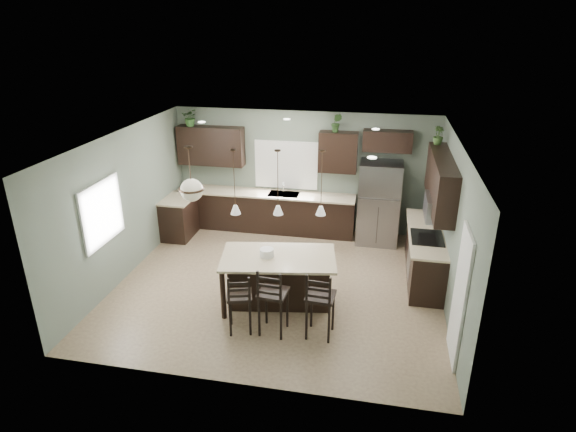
# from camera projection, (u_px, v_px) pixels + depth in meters

# --- Properties ---
(ground) EXTENTS (6.00, 6.00, 0.00)m
(ground) POSITION_uv_depth(u_px,v_px,m) (279.00, 284.00, 9.16)
(ground) COLOR #9E8466
(ground) RESTS_ON ground
(pantry_door) EXTENTS (0.04, 0.82, 2.04)m
(pantry_door) POSITION_uv_depth(u_px,v_px,m) (460.00, 297.00, 6.84)
(pantry_door) COLOR white
(pantry_door) RESTS_ON ground
(window_back) EXTENTS (1.35, 0.02, 1.00)m
(window_back) POSITION_uv_depth(u_px,v_px,m) (286.00, 165.00, 11.12)
(window_back) COLOR white
(window_back) RESTS_ON room_shell
(window_left) EXTENTS (0.02, 1.10, 1.00)m
(window_left) POSITION_uv_depth(u_px,v_px,m) (101.00, 213.00, 8.38)
(window_left) COLOR white
(window_left) RESTS_ON room_shell
(left_return_cabs) EXTENTS (0.60, 0.90, 0.90)m
(left_return_cabs) POSITION_uv_depth(u_px,v_px,m) (179.00, 218.00, 11.01)
(left_return_cabs) COLOR black
(left_return_cabs) RESTS_ON ground
(left_return_countertop) EXTENTS (0.66, 0.96, 0.04)m
(left_return_countertop) POSITION_uv_depth(u_px,v_px,m) (178.00, 199.00, 10.83)
(left_return_countertop) COLOR beige
(left_return_countertop) RESTS_ON left_return_cabs
(back_lower_cabs) EXTENTS (4.20, 0.60, 0.90)m
(back_lower_cabs) POSITION_uv_depth(u_px,v_px,m) (265.00, 212.00, 11.36)
(back_lower_cabs) COLOR black
(back_lower_cabs) RESTS_ON ground
(back_countertop) EXTENTS (4.20, 0.66, 0.04)m
(back_countertop) POSITION_uv_depth(u_px,v_px,m) (265.00, 193.00, 11.17)
(back_countertop) COLOR beige
(back_countertop) RESTS_ON back_lower_cabs
(sink_inset) EXTENTS (0.70, 0.45, 0.01)m
(sink_inset) POSITION_uv_depth(u_px,v_px,m) (284.00, 194.00, 11.08)
(sink_inset) COLOR gray
(sink_inset) RESTS_ON back_countertop
(faucet) EXTENTS (0.02, 0.02, 0.28)m
(faucet) POSITION_uv_depth(u_px,v_px,m) (283.00, 189.00, 11.00)
(faucet) COLOR silver
(faucet) RESTS_ON back_countertop
(back_upper_left) EXTENTS (1.55, 0.34, 0.90)m
(back_upper_left) POSITION_uv_depth(u_px,v_px,m) (211.00, 146.00, 11.14)
(back_upper_left) COLOR black
(back_upper_left) RESTS_ON room_shell
(back_upper_right) EXTENTS (0.85, 0.34, 0.90)m
(back_upper_right) POSITION_uv_depth(u_px,v_px,m) (338.00, 152.00, 10.62)
(back_upper_right) COLOR black
(back_upper_right) RESTS_ON room_shell
(fridge_header) EXTENTS (1.05, 0.34, 0.45)m
(fridge_header) POSITION_uv_depth(u_px,v_px,m) (387.00, 141.00, 10.31)
(fridge_header) COLOR black
(fridge_header) RESTS_ON room_shell
(right_lower_cabs) EXTENTS (0.60, 2.35, 0.90)m
(right_lower_cabs) POSITION_uv_depth(u_px,v_px,m) (424.00, 255.00, 9.30)
(right_lower_cabs) COLOR black
(right_lower_cabs) RESTS_ON ground
(right_countertop) EXTENTS (0.66, 2.35, 0.04)m
(right_countertop) POSITION_uv_depth(u_px,v_px,m) (426.00, 233.00, 9.13)
(right_countertop) COLOR beige
(right_countertop) RESTS_ON right_lower_cabs
(cooktop) EXTENTS (0.58, 0.75, 0.02)m
(cooktop) POSITION_uv_depth(u_px,v_px,m) (427.00, 237.00, 8.87)
(cooktop) COLOR black
(cooktop) RESTS_ON right_countertop
(wall_oven_front) EXTENTS (0.01, 0.72, 0.60)m
(wall_oven_front) POSITION_uv_depth(u_px,v_px,m) (409.00, 260.00, 9.11)
(wall_oven_front) COLOR gray
(wall_oven_front) RESTS_ON right_lower_cabs
(right_upper_cabs) EXTENTS (0.34, 2.35, 0.90)m
(right_upper_cabs) POSITION_uv_depth(u_px,v_px,m) (441.00, 182.00, 8.71)
(right_upper_cabs) COLOR black
(right_upper_cabs) RESTS_ON room_shell
(microwave) EXTENTS (0.40, 0.75, 0.40)m
(microwave) POSITION_uv_depth(u_px,v_px,m) (437.00, 207.00, 8.62)
(microwave) COLOR gray
(microwave) RESTS_ON right_upper_cabs
(refrigerator) EXTENTS (0.90, 0.74, 1.85)m
(refrigerator) POSITION_uv_depth(u_px,v_px,m) (379.00, 203.00, 10.57)
(refrigerator) COLOR gray
(refrigerator) RESTS_ON ground
(kitchen_island) EXTENTS (2.09, 1.40, 0.92)m
(kitchen_island) POSITION_uv_depth(u_px,v_px,m) (279.00, 280.00, 8.38)
(kitchen_island) COLOR black
(kitchen_island) RESTS_ON ground
(serving_dish) EXTENTS (0.24, 0.24, 0.14)m
(serving_dish) POSITION_uv_depth(u_px,v_px,m) (267.00, 253.00, 8.18)
(serving_dish) COLOR white
(serving_dish) RESTS_ON kitchen_island
(bar_stool_left) EXTENTS (0.49, 0.49, 1.06)m
(bar_stool_left) POSITION_uv_depth(u_px,v_px,m) (240.00, 302.00, 7.62)
(bar_stool_left) COLOR black
(bar_stool_left) RESTS_ON ground
(bar_stool_center) EXTENTS (0.47, 0.47, 1.18)m
(bar_stool_center) POSITION_uv_depth(u_px,v_px,m) (273.00, 300.00, 7.56)
(bar_stool_center) COLOR black
(bar_stool_center) RESTS_ON ground
(bar_stool_right) EXTENTS (0.46, 0.46, 1.17)m
(bar_stool_right) POSITION_uv_depth(u_px,v_px,m) (320.00, 303.00, 7.48)
(bar_stool_right) COLOR black
(bar_stool_right) RESTS_ON ground
(pendant_left) EXTENTS (0.17, 0.17, 1.10)m
(pendant_left) POSITION_uv_depth(u_px,v_px,m) (234.00, 182.00, 7.72)
(pendant_left) COLOR white
(pendant_left) RESTS_ON room_shell
(pendant_center) EXTENTS (0.17, 0.17, 1.10)m
(pendant_center) POSITION_uv_depth(u_px,v_px,m) (278.00, 183.00, 7.70)
(pendant_center) COLOR white
(pendant_center) RESTS_ON room_shell
(pendant_right) EXTENTS (0.17, 0.17, 1.10)m
(pendant_right) POSITION_uv_depth(u_px,v_px,m) (322.00, 183.00, 7.68)
(pendant_right) COLOR silver
(pendant_right) RESTS_ON room_shell
(chandelier) EXTENTS (0.42, 0.42, 0.94)m
(chandelier) POSITION_uv_depth(u_px,v_px,m) (190.00, 174.00, 7.87)
(chandelier) COLOR beige
(chandelier) RESTS_ON room_shell
(plant_back_left) EXTENTS (0.42, 0.38, 0.41)m
(plant_back_left) POSITION_uv_depth(u_px,v_px,m) (190.00, 117.00, 10.94)
(plant_back_left) COLOR #2E5826
(plant_back_left) RESTS_ON back_upper_left
(plant_back_right) EXTENTS (0.25, 0.22, 0.41)m
(plant_back_right) POSITION_uv_depth(u_px,v_px,m) (337.00, 123.00, 10.35)
(plant_back_right) COLOR #28481F
(plant_back_right) RESTS_ON back_upper_right
(plant_right_wall) EXTENTS (0.26, 0.26, 0.36)m
(plant_right_wall) POSITION_uv_depth(u_px,v_px,m) (438.00, 135.00, 9.35)
(plant_right_wall) COLOR #395A27
(plant_right_wall) RESTS_ON right_upper_cabs
(room_shell) EXTENTS (6.00, 6.00, 6.00)m
(room_shell) POSITION_uv_depth(u_px,v_px,m) (278.00, 201.00, 8.51)
(room_shell) COLOR slate
(room_shell) RESTS_ON ground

